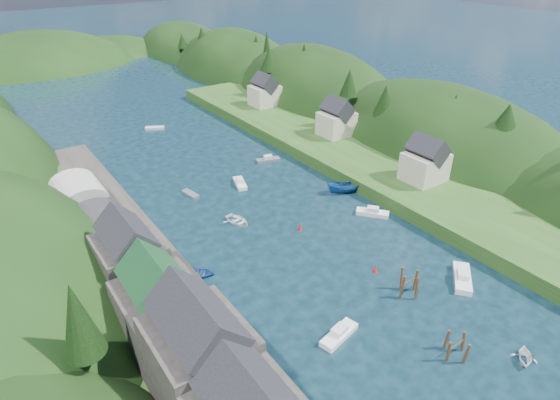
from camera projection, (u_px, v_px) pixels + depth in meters
ground at (216, 173)px, 91.47m from camera, size 600.00×600.00×0.00m
hillside_right at (314, 128)px, 135.56m from camera, size 36.00×245.56×48.00m
far_hills at (73, 87)px, 186.35m from camera, size 103.00×68.00×44.00m
hill_trees at (182, 98)px, 97.86m from camera, size 92.08×149.27×12.26m
quay_left at (157, 301)px, 57.42m from camera, size 12.00×110.00×2.00m
terrace_left_grass at (99, 323)px, 53.79m from camera, size 12.00×110.00×2.50m
quayside_buildings at (184, 339)px, 43.70m from camera, size 8.00×35.84×12.90m
boat_sheds at (90, 212)px, 68.00m from camera, size 7.00×21.00×7.50m
terrace_right at (346, 155)px, 96.25m from camera, size 16.00×120.00×2.40m
right_bank_cottages at (332, 120)px, 101.49m from camera, size 9.00×59.24×8.41m
piling_cluster_near at (456, 348)px, 50.61m from camera, size 3.05×2.86×3.32m
piling_cluster_far at (409, 285)px, 59.47m from camera, size 3.00×2.82×3.91m
channel_buoy_near at (375, 269)px, 63.88m from camera, size 0.70×0.70×1.10m
channel_buoy_far at (300, 227)px, 73.26m from camera, size 0.70×0.70×1.10m
moored_boats at (335, 253)px, 66.80m from camera, size 38.05×97.66×2.39m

